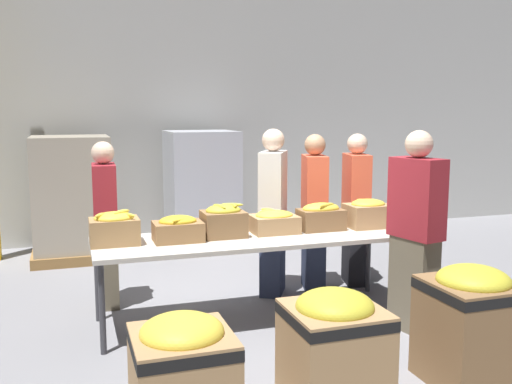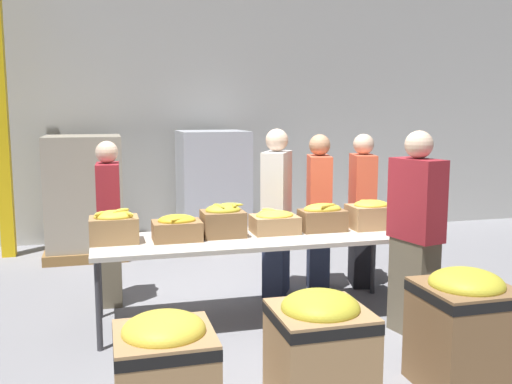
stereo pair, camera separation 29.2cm
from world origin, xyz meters
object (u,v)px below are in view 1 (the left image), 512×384
(sorting_table, at_px, (255,241))
(volunteer_0, at_px, (106,225))
(pallet_stack_0, at_px, (202,190))
(pallet_stack_1, at_px, (72,199))
(banana_box_1, at_px, (178,228))
(banana_box_0, at_px, (114,228))
(donation_bin_1, at_px, (334,346))
(donation_bin_0, at_px, (183,371))
(banana_box_2, at_px, (223,220))
(banana_box_4, at_px, (321,216))
(banana_box_5, at_px, (368,213))
(donation_bin_2, at_px, (471,321))
(volunteer_2, at_px, (356,210))
(volunteer_3, at_px, (415,233))
(banana_box_3, at_px, (274,221))
(volunteer_1, at_px, (273,213))
(volunteer_4, at_px, (314,213))

(sorting_table, height_order, volunteer_0, volunteer_0)
(pallet_stack_0, distance_m, pallet_stack_1, 1.75)
(banana_box_1, bearing_deg, banana_box_0, 174.14)
(banana_box_0, height_order, donation_bin_1, banana_box_0)
(donation_bin_0, xyz_separation_m, pallet_stack_1, (-0.57, 4.57, 0.40))
(banana_box_2, relative_size, banana_box_4, 0.93)
(banana_box_2, relative_size, donation_bin_1, 0.51)
(banana_box_0, xyz_separation_m, banana_box_5, (2.46, -0.02, -0.01))
(volunteer_0, xyz_separation_m, donation_bin_2, (2.34, -2.49, -0.36))
(volunteer_0, xyz_separation_m, pallet_stack_0, (1.45, 2.15, 0.00))
(banana_box_0, distance_m, banana_box_2, 0.98)
(sorting_table, relative_size, banana_box_5, 6.82)
(volunteer_2, bearing_deg, pallet_stack_1, -112.11)
(banana_box_1, bearing_deg, volunteer_3, -20.71)
(banana_box_3, distance_m, donation_bin_0, 2.24)
(sorting_table, distance_m, donation_bin_0, 2.01)
(sorting_table, relative_size, banana_box_4, 6.82)
(banana_box_2, height_order, donation_bin_2, banana_box_2)
(pallet_stack_0, bearing_deg, banana_box_5, -70.19)
(pallet_stack_0, xyz_separation_m, pallet_stack_1, (-1.75, -0.07, -0.02))
(banana_box_1, relative_size, donation_bin_1, 0.54)
(banana_box_1, xyz_separation_m, pallet_stack_1, (-0.87, 2.85, -0.11))
(volunteer_0, distance_m, volunteer_1, 1.70)
(volunteer_1, relative_size, volunteer_2, 1.04)
(banana_box_1, bearing_deg, volunteer_2, 17.82)
(sorting_table, bearing_deg, banana_box_2, 163.78)
(banana_box_1, distance_m, volunteer_2, 2.23)
(volunteer_3, bearing_deg, volunteer_2, -20.13)
(banana_box_4, distance_m, donation_bin_2, 1.87)
(sorting_table, xyz_separation_m, volunteer_1, (0.41, 0.65, 0.13))
(banana_box_0, bearing_deg, pallet_stack_1, 96.74)
(donation_bin_2, bearing_deg, pallet_stack_0, 100.82)
(sorting_table, bearing_deg, volunteer_0, 148.40)
(banana_box_2, xyz_separation_m, volunteer_0, (-1.01, 0.71, -0.12))
(banana_box_2, height_order, donation_bin_0, banana_box_2)
(banana_box_0, relative_size, volunteer_4, 0.25)
(banana_box_0, distance_m, donation_bin_0, 1.87)
(volunteer_1, bearing_deg, pallet_stack_1, -108.98)
(banana_box_1, bearing_deg, volunteer_4, 21.82)
(volunteer_1, relative_size, volunteer_4, 1.04)
(banana_box_5, height_order, donation_bin_0, banana_box_5)
(volunteer_2, distance_m, donation_bin_0, 3.44)
(donation_bin_2, height_order, pallet_stack_0, pallet_stack_0)
(banana_box_4, relative_size, pallet_stack_1, 0.27)
(banana_box_0, relative_size, donation_bin_0, 0.56)
(banana_box_0, relative_size, donation_bin_1, 0.53)
(banana_box_2, bearing_deg, donation_bin_0, -112.31)
(banana_box_4, bearing_deg, banana_box_0, 179.89)
(donation_bin_1, bearing_deg, banana_box_3, 82.50)
(volunteer_1, height_order, volunteer_3, volunteer_3)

